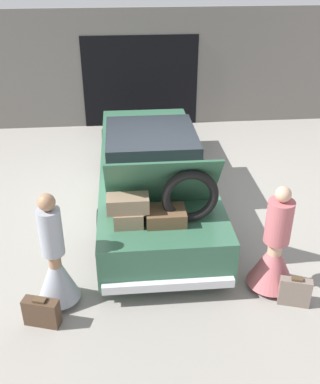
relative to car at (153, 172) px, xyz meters
name	(u,v)px	position (x,y,z in m)	size (l,w,h in m)	color
ground_plane	(153,200)	(0.00, 0.02, -0.58)	(40.00, 40.00, 0.00)	gray
garage_wall_back	(140,69)	(0.00, 3.95, 0.81)	(12.00, 0.14, 2.80)	slate
car	(153,172)	(0.00, 0.00, 0.00)	(1.83, 5.32, 1.73)	#336047
person_left	(56,266)	(-1.40, -2.48, 0.00)	(0.54, 0.54, 1.60)	#997051
person_right	(274,254)	(1.40, -2.44, -0.04)	(0.63, 0.63, 1.54)	tan
suitcase_beside_left_person	(42,312)	(-1.57, -2.86, -0.39)	(0.46, 0.28, 0.40)	#473323
suitcase_beside_right_person	(295,292)	(1.60, -2.80, -0.38)	(0.42, 0.23, 0.43)	#75665B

